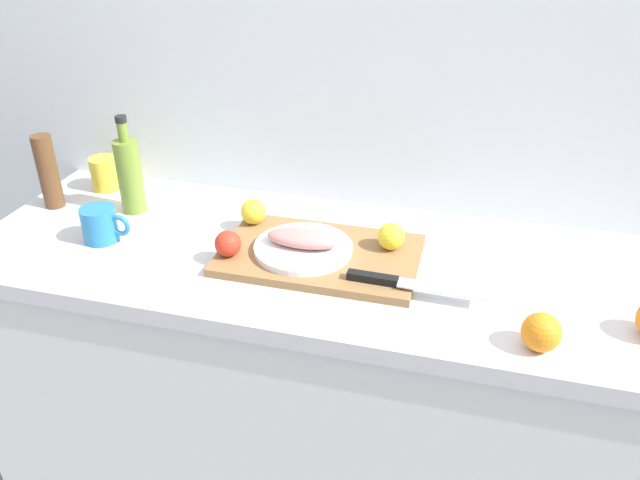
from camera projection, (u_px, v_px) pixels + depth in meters
back_wall at (414, 76)px, 1.54m from camera, size 3.20×0.05×2.50m
kitchen_counter at (375, 409)px, 1.66m from camera, size 2.00×0.60×0.90m
cutting_board at (320, 255)px, 1.45m from camera, size 0.46×0.29×0.02m
white_plate at (303, 248)px, 1.45m from camera, size 0.23×0.23×0.01m
fish_fillet at (303, 238)px, 1.43m from camera, size 0.17×0.07×0.04m
chef_knife at (397, 282)px, 1.32m from camera, size 0.29×0.04×0.02m
lemon_0 at (391, 236)px, 1.44m from camera, size 0.06×0.06×0.06m
lemon_1 at (253, 212)px, 1.55m from camera, size 0.06×0.06×0.06m
tomato_0 at (228, 244)px, 1.42m from camera, size 0.06×0.06×0.06m
olive_oil_bottle at (130, 174)px, 1.62m from camera, size 0.06×0.06×0.26m
coffee_mug_1 at (106, 174)px, 1.77m from camera, size 0.12×0.08×0.09m
coffee_mug_2 at (101, 224)px, 1.51m from camera, size 0.12×0.08×0.09m
orange_1 at (541, 332)px, 1.16m from camera, size 0.07×0.07×0.07m
pepper_mill at (48, 172)px, 1.65m from camera, size 0.05×0.05×0.20m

